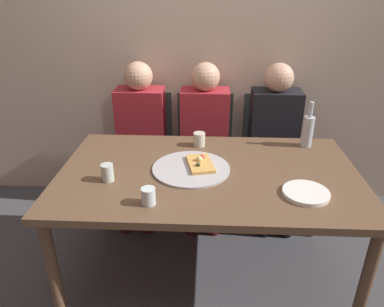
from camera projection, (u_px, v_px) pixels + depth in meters
The scene contains 16 objects.
ground_plane at pixel (206, 273), 2.29m from camera, with size 8.00×8.00×0.00m, color #424247.
back_wall at pixel (211, 39), 2.66m from camera, with size 6.00×0.10×2.60m, color #BCA893.
dining_table at pixel (208, 182), 2.00m from camera, with size 1.64×0.97×0.74m.
pizza_tray at pixel (191, 168), 1.98m from camera, with size 0.43×0.43×0.01m, color #ADADB2.
pizza_slice_last at pixel (200, 163), 2.00m from camera, with size 0.18×0.24×0.05m.
wine_bottle at pixel (308, 130), 2.22m from camera, with size 0.07×0.07×0.29m.
tumbler_near at pixel (148, 196), 1.66m from camera, with size 0.07×0.07×0.08m, color silver.
tumbler_far at pixel (107, 173), 1.85m from camera, with size 0.06×0.06×0.09m, color #B7C6BC.
wine_glass at pixel (199, 139), 2.25m from camera, with size 0.07×0.07×0.09m, color beige.
plate_stack at pixel (306, 193), 1.74m from camera, with size 0.23×0.23×0.02m, color white.
chair_left at pixel (144, 142), 2.89m from camera, with size 0.44×0.44×0.90m.
chair_middle at pixel (204, 143), 2.86m from camera, with size 0.44×0.44×0.90m.
chair_right at pixel (270, 145), 2.84m from camera, with size 0.44×0.44×0.90m.
guest_in_sweater at pixel (140, 135), 2.69m from camera, with size 0.36×0.56×1.17m.
guest_in_beanie at pixel (204, 136), 2.67m from camera, with size 0.36×0.56×1.17m.
guest_by_wall at pixel (275, 137), 2.65m from camera, with size 0.36×0.56×1.17m.
Camera 1 is at (-0.01, -1.73, 1.69)m, focal length 33.46 mm.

